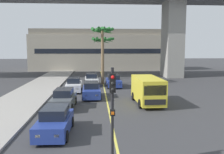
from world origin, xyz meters
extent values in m
cube|color=#DBCC4C|center=(0.00, 24.00, 0.00)|extent=(0.14, 56.00, 0.01)
cube|color=gray|center=(12.00, 39.56, 6.37)|extent=(2.80, 4.40, 12.73)
cube|color=#BCB29E|center=(0.00, 54.23, 3.87)|extent=(30.37, 8.00, 7.74)
cube|color=gray|center=(0.00, 54.23, 8.34)|extent=(29.76, 7.20, 1.20)
cube|color=black|center=(0.00, 50.21, 4.26)|extent=(27.33, 0.04, 1.00)
cube|color=white|center=(-3.53, 26.48, 0.58)|extent=(1.83, 4.15, 0.80)
cube|color=black|center=(-3.53, 26.63, 1.26)|extent=(1.46, 2.09, 0.60)
cube|color=#F2EDCC|center=(-3.00, 24.48, 0.63)|extent=(0.24, 0.09, 0.14)
cube|color=#F2EDCC|center=(-3.93, 24.45, 0.63)|extent=(0.24, 0.09, 0.14)
cylinder|color=black|center=(-2.68, 25.23, 0.32)|extent=(0.24, 0.65, 0.64)
cylinder|color=black|center=(-4.30, 25.18, 0.32)|extent=(0.24, 0.65, 0.64)
cylinder|color=black|center=(-2.76, 27.77, 0.32)|extent=(0.24, 0.65, 0.64)
cylinder|color=black|center=(-4.38, 27.72, 0.32)|extent=(0.24, 0.65, 0.64)
cube|color=navy|center=(1.23, 29.34, 0.58)|extent=(1.81, 4.14, 0.80)
cube|color=black|center=(1.23, 29.49, 1.26)|extent=(1.45, 2.09, 0.60)
cube|color=#F2EDCC|center=(1.75, 27.34, 0.63)|extent=(0.24, 0.09, 0.14)
cube|color=#F2EDCC|center=(0.81, 27.32, 0.63)|extent=(0.24, 0.09, 0.14)
cylinder|color=black|center=(2.07, 28.09, 0.32)|extent=(0.24, 0.65, 0.64)
cylinder|color=black|center=(0.46, 28.05, 0.32)|extent=(0.24, 0.65, 0.64)
cylinder|color=black|center=(2.00, 30.63, 0.32)|extent=(0.24, 0.65, 0.64)
cylinder|color=black|center=(0.39, 30.59, 0.32)|extent=(0.24, 0.65, 0.64)
cube|color=navy|center=(-1.47, 22.77, 0.58)|extent=(1.82, 4.15, 0.80)
cube|color=black|center=(-1.48, 22.92, 1.26)|extent=(1.45, 2.09, 0.60)
cube|color=#F2EDCC|center=(-0.95, 20.77, 0.63)|extent=(0.24, 0.09, 0.14)
cube|color=#F2EDCC|center=(-1.88, 20.74, 0.63)|extent=(0.24, 0.09, 0.14)
cylinder|color=black|center=(-0.63, 21.52, 0.32)|extent=(0.24, 0.65, 0.64)
cylinder|color=black|center=(-2.24, 21.47, 0.32)|extent=(0.24, 0.65, 0.64)
cylinder|color=black|center=(-0.70, 24.06, 0.32)|extent=(0.24, 0.65, 0.64)
cylinder|color=black|center=(-2.32, 24.01, 0.32)|extent=(0.24, 0.65, 0.64)
cube|color=white|center=(-1.60, 30.91, 0.58)|extent=(1.86, 4.16, 0.80)
cube|color=black|center=(-1.61, 31.06, 1.26)|extent=(1.47, 2.10, 0.60)
cube|color=#F2EDCC|center=(-1.06, 28.92, 0.63)|extent=(0.24, 0.09, 0.14)
cube|color=#F2EDCC|center=(-1.99, 28.88, 0.63)|extent=(0.24, 0.09, 0.14)
cylinder|color=black|center=(-0.75, 29.67, 0.32)|extent=(0.25, 0.65, 0.64)
cylinder|color=black|center=(-2.36, 29.61, 0.32)|extent=(0.25, 0.65, 0.64)
cylinder|color=black|center=(-0.85, 32.21, 0.32)|extent=(0.25, 0.65, 0.64)
cylinder|color=black|center=(-2.46, 32.15, 0.32)|extent=(0.25, 0.65, 0.64)
cube|color=#4C5156|center=(-3.71, 18.85, 0.58)|extent=(1.83, 4.15, 0.80)
cube|color=black|center=(-3.70, 19.00, 1.26)|extent=(1.46, 2.09, 0.60)
cube|color=#F2EDCC|center=(-3.30, 16.82, 0.63)|extent=(0.24, 0.09, 0.14)
cube|color=#F2EDCC|center=(-4.24, 16.85, 0.63)|extent=(0.24, 0.09, 0.14)
cylinder|color=black|center=(-2.94, 17.55, 0.32)|extent=(0.24, 0.65, 0.64)
cylinder|color=black|center=(-4.55, 17.60, 0.32)|extent=(0.24, 0.65, 0.64)
cylinder|color=black|center=(-2.86, 20.09, 0.32)|extent=(0.24, 0.65, 0.64)
cylinder|color=black|center=(-4.47, 20.14, 0.32)|extent=(0.24, 0.65, 0.64)
cube|color=navy|center=(-3.40, 12.61, 0.58)|extent=(1.80, 4.14, 0.80)
cube|color=black|center=(-3.40, 12.76, 1.26)|extent=(1.44, 2.08, 0.60)
cube|color=#F2EDCC|center=(-2.98, 10.59, 0.63)|extent=(0.24, 0.09, 0.14)
cube|color=#F2EDCC|center=(-3.92, 10.61, 0.63)|extent=(0.24, 0.09, 0.14)
cylinder|color=black|center=(-2.62, 11.32, 0.32)|extent=(0.23, 0.64, 0.64)
cylinder|color=black|center=(-4.24, 11.36, 0.32)|extent=(0.23, 0.64, 0.64)
cylinder|color=black|center=(-2.57, 13.86, 0.32)|extent=(0.23, 0.64, 0.64)
cylinder|color=black|center=(-4.18, 13.90, 0.32)|extent=(0.23, 0.64, 0.64)
cube|color=yellow|center=(3.54, 19.79, 1.31)|extent=(2.13, 5.25, 2.10)
cube|color=black|center=(3.60, 17.23, 1.66)|extent=(1.80, 0.12, 0.80)
cube|color=black|center=(3.60, 17.17, 0.73)|extent=(1.70, 0.10, 0.44)
cylinder|color=black|center=(4.53, 18.26, 0.38)|extent=(0.28, 0.77, 0.76)
cylinder|color=black|center=(2.63, 18.21, 0.38)|extent=(0.28, 0.77, 0.76)
cylinder|color=black|center=(4.45, 21.38, 0.38)|extent=(0.28, 0.77, 0.76)
cylinder|color=black|center=(2.55, 21.33, 0.38)|extent=(0.28, 0.77, 0.76)
cylinder|color=black|center=(-0.37, 8.38, 2.10)|extent=(0.12, 0.12, 4.20)
cube|color=black|center=(-0.37, 8.24, 3.60)|extent=(0.24, 0.20, 0.76)
sphere|color=red|center=(-0.37, 8.14, 3.84)|extent=(0.14, 0.14, 0.14)
sphere|color=black|center=(-0.37, 8.14, 3.60)|extent=(0.14, 0.14, 0.14)
sphere|color=black|center=(-0.37, 8.14, 3.36)|extent=(0.14, 0.14, 0.14)
cube|color=black|center=(-0.37, 8.26, 2.40)|extent=(0.20, 0.16, 0.24)
cube|color=orange|center=(-0.37, 8.18, 2.40)|extent=(0.12, 0.03, 0.12)
cylinder|color=brown|center=(0.10, 37.21, 3.12)|extent=(0.40, 0.40, 6.24)
sphere|color=#236028|center=(0.10, 37.21, 6.39)|extent=(0.60, 0.60, 0.60)
cone|color=#236028|center=(1.27, 37.31, 6.16)|extent=(0.65, 2.42, 0.89)
cone|color=#236028|center=(0.98, 37.99, 6.13)|extent=(1.91, 2.08, 0.93)
cone|color=#236028|center=(0.20, 38.38, 6.02)|extent=(2.40, 0.63, 1.12)
cone|color=#236028|center=(-0.56, 38.18, 6.08)|extent=(2.21, 1.71, 1.03)
cone|color=#236028|center=(-1.00, 37.61, 6.10)|extent=(1.22, 2.39, 0.98)
cone|color=#236028|center=(-1.04, 36.94, 6.05)|extent=(0.97, 2.42, 1.07)
cone|color=#236028|center=(-0.50, 36.20, 6.17)|extent=(2.28, 1.60, 0.86)
cone|color=#236028|center=(0.31, 36.06, 6.07)|extent=(2.42, 0.86, 1.04)
cone|color=#236028|center=(0.97, 36.43, 6.18)|extent=(1.92, 2.07, 0.84)
cylinder|color=brown|center=(-0.10, 31.78, 3.66)|extent=(0.36, 0.36, 7.33)
sphere|color=#236028|center=(-0.10, 31.78, 7.48)|extent=(0.60, 0.60, 0.60)
cone|color=#236028|center=(0.89, 31.90, 7.24)|extent=(0.69, 2.09, 0.89)
cone|color=#236028|center=(0.66, 32.43, 7.14)|extent=(1.66, 1.83, 1.05)
cone|color=#236028|center=(-0.04, 32.78, 7.21)|extent=(2.07, 0.56, 0.94)
cone|color=#236028|center=(-0.65, 32.61, 7.19)|extent=(1.95, 1.49, 0.98)
cone|color=#236028|center=(-0.98, 32.25, 7.24)|extent=(1.36, 2.01, 0.89)
cone|color=#236028|center=(-0.99, 31.33, 7.24)|extent=(1.32, 2.03, 0.89)
cone|color=#236028|center=(-0.64, 30.93, 7.25)|extent=(1.96, 1.48, 0.88)
cone|color=#236028|center=(-0.07, 30.78, 7.26)|extent=(2.06, 0.50, 0.85)
cone|color=#236028|center=(0.58, 31.04, 7.17)|extent=(1.80, 1.71, 1.01)
camera|label=1|loc=(-1.02, -1.16, 4.98)|focal=38.92mm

